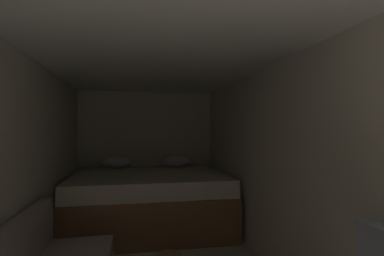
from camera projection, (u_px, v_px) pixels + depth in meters
name	position (u px, v px, depth m)	size (l,w,h in m)	color
wall_back	(146.00, 151.00, 5.29)	(2.41, 0.05, 2.09)	beige
wall_left	(12.00, 177.00, 2.39)	(0.05, 5.40, 2.09)	beige
wall_right	(284.00, 170.00, 2.85)	(0.05, 5.40, 2.09)	beige
ceiling_slab	(160.00, 51.00, 2.63)	(2.41, 5.40, 0.05)	white
bed	(149.00, 200.00, 4.37)	(2.19, 1.76, 0.99)	brown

